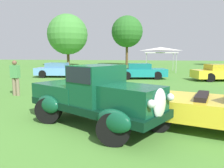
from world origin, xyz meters
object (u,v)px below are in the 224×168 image
at_px(feature_pickup_truck, 95,95).
at_px(spectator_near_truck, 15,77).
at_px(show_car_teal, 141,71).
at_px(canopy_tent_left_field, 161,50).
at_px(show_car_yellow, 222,73).
at_px(show_car_skyblue, 59,70).

bearing_deg(feature_pickup_truck, spectator_near_truck, 143.33).
height_order(show_car_teal, canopy_tent_left_field, canopy_tent_left_field).
bearing_deg(show_car_teal, show_car_yellow, -2.82).
relative_size(show_car_skyblue, show_car_yellow, 0.89).
height_order(feature_pickup_truck, show_car_teal, feature_pickup_truck).
relative_size(feature_pickup_truck, show_car_teal, 1.01).
height_order(show_car_skyblue, canopy_tent_left_field, canopy_tent_left_field).
xyz_separation_m(show_car_skyblue, show_car_yellow, (13.02, -0.32, 0.00)).
xyz_separation_m(feature_pickup_truck, show_car_skyblue, (-6.21, 11.80, -0.26)).
bearing_deg(show_car_teal, show_car_skyblue, 179.79).
xyz_separation_m(show_car_yellow, canopy_tent_left_field, (-4.13, 7.44, 1.82)).
relative_size(feature_pickup_truck, show_car_skyblue, 1.05).
bearing_deg(show_car_skyblue, canopy_tent_left_field, 38.68).
distance_m(show_car_yellow, spectator_near_truck, 14.06).
xyz_separation_m(show_car_skyblue, canopy_tent_left_field, (8.89, 7.12, 1.83)).
height_order(show_car_skyblue, show_car_teal, same).
bearing_deg(show_car_teal, canopy_tent_left_field, 75.16).
xyz_separation_m(show_car_teal, canopy_tent_left_field, (1.89, 7.15, 1.83)).
bearing_deg(canopy_tent_left_field, show_car_teal, -104.84).
relative_size(feature_pickup_truck, canopy_tent_left_field, 1.26).
xyz_separation_m(show_car_skyblue, show_car_teal, (7.00, -0.03, 0.00)).
distance_m(feature_pickup_truck, show_car_yellow, 13.34).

